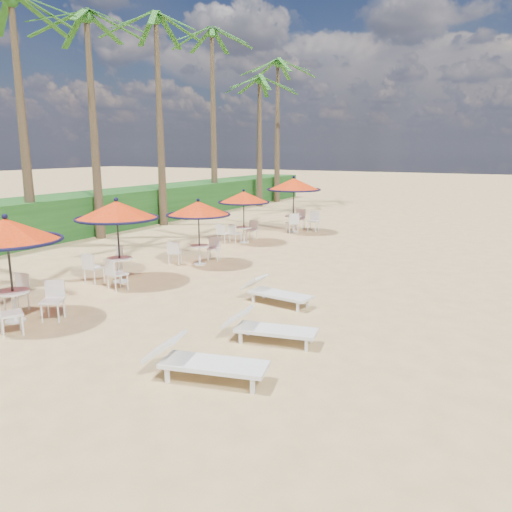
% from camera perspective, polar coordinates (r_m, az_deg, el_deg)
% --- Properties ---
extents(ground, '(160.00, 160.00, 0.00)m').
position_cam_1_polar(ground, '(9.60, -6.02, -11.80)').
color(ground, tan).
rests_on(ground, ground).
extents(scrub_hedge, '(3.00, 40.00, 1.80)m').
position_cam_1_polar(scrub_hedge, '(26.14, -16.91, 5.05)').
color(scrub_hedge, '#194716').
rests_on(scrub_hedge, ground).
extents(station_0, '(2.39, 2.39, 2.49)m').
position_cam_1_polar(station_0, '(12.38, -26.33, 1.28)').
color(station_0, black).
rests_on(station_0, ground).
extents(station_1, '(2.42, 2.42, 2.52)m').
position_cam_1_polar(station_1, '(15.09, -15.79, 3.91)').
color(station_1, black).
rests_on(station_1, ground).
extents(station_2, '(2.18, 2.18, 2.27)m').
position_cam_1_polar(station_2, '(16.99, -6.66, 4.77)').
color(station_2, black).
rests_on(station_2, ground).
extents(station_3, '(2.16, 2.16, 2.26)m').
position_cam_1_polar(station_3, '(20.94, -1.54, 6.00)').
color(station_3, black).
rests_on(station_3, ground).
extents(station_4, '(2.56, 2.64, 2.67)m').
position_cam_1_polar(station_4, '(23.74, 4.49, 7.42)').
color(station_4, black).
rests_on(station_4, ground).
extents(lounger_near, '(2.22, 1.15, 0.76)m').
position_cam_1_polar(lounger_near, '(8.74, -6.22, -11.74)').
color(lounger_near, white).
rests_on(lounger_near, ground).
extents(lounger_mid, '(2.01, 0.99, 0.69)m').
position_cam_1_polar(lounger_mid, '(10.29, 1.19, -8.11)').
color(lounger_mid, white).
rests_on(lounger_mid, ground).
extents(lounger_far, '(1.95, 0.80, 0.68)m').
position_cam_1_polar(lounger_far, '(12.79, 2.01, -4.07)').
color(lounger_far, white).
rests_on(lounger_far, ground).
extents(palm_2, '(5.00, 5.00, 9.53)m').
position_cam_1_polar(palm_2, '(22.39, -26.10, 23.43)').
color(palm_2, brown).
rests_on(palm_2, ground).
extents(palm_3, '(5.00, 5.00, 9.44)m').
position_cam_1_polar(palm_3, '(23.45, -18.73, 23.19)').
color(palm_3, brown).
rests_on(palm_3, ground).
extents(palm_4, '(5.00, 5.00, 10.30)m').
position_cam_1_polar(palm_4, '(26.94, -11.32, 23.80)').
color(palm_4, brown).
rests_on(palm_4, ground).
extents(palm_5, '(5.00, 5.00, 10.92)m').
position_cam_1_polar(palm_5, '(32.47, -5.04, 22.96)').
color(palm_5, brown).
rests_on(palm_5, ground).
extents(palm_6, '(5.00, 5.00, 8.61)m').
position_cam_1_polar(palm_6, '(34.85, 0.41, 18.65)').
color(palm_6, brown).
rests_on(palm_6, ground).
extents(palm_7, '(5.00, 5.00, 10.12)m').
position_cam_1_polar(palm_7, '(37.94, 2.51, 20.26)').
color(palm_7, brown).
rests_on(palm_7, ground).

